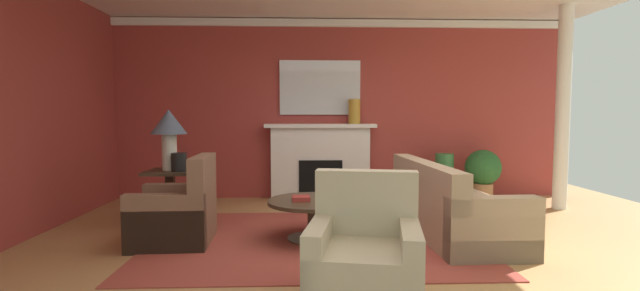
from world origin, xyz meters
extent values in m
plane|color=tan|center=(0.00, 0.00, 0.00)|extent=(9.43, 9.43, 0.00)
cube|color=#9E3833|center=(0.00, 2.87, 1.48)|extent=(7.85, 0.12, 2.95)
cube|color=#9E3833|center=(-3.69, 0.30, 1.48)|extent=(0.12, 6.22, 2.95)
cube|color=white|center=(0.00, 2.79, 2.87)|extent=(7.85, 0.08, 0.12)
cube|color=#993D33|center=(-0.46, 0.27, 0.01)|extent=(3.53, 2.65, 0.01)
cube|color=white|center=(-0.28, 2.66, 0.59)|extent=(1.60, 0.25, 1.17)
cube|color=black|center=(-0.28, 2.64, 0.35)|extent=(0.70, 0.26, 0.60)
cube|color=white|center=(-0.28, 2.63, 1.20)|extent=(1.80, 0.35, 0.06)
cube|color=silver|center=(-0.28, 2.78, 1.83)|extent=(1.33, 0.04, 0.89)
cube|color=tan|center=(1.17, 0.42, 0.23)|extent=(1.00, 2.14, 0.45)
cube|color=tan|center=(0.82, 0.41, 0.65)|extent=(0.30, 2.11, 0.40)
cube|color=tan|center=(1.21, -0.53, 0.31)|extent=(0.91, 0.24, 0.62)
cube|color=tan|center=(1.13, 1.37, 0.31)|extent=(0.91, 0.24, 0.62)
cube|color=brown|center=(-1.97, 0.20, 0.22)|extent=(0.83, 0.83, 0.44)
cube|color=brown|center=(-1.65, 0.21, 0.70)|extent=(0.19, 0.81, 0.51)
cube|color=brown|center=(-1.98, 0.53, 0.30)|extent=(0.80, 0.17, 0.60)
cube|color=brown|center=(-1.96, -0.13, 0.30)|extent=(0.80, 0.17, 0.60)
cube|color=#C1B293|center=(-0.13, -1.40, 0.22)|extent=(0.93, 0.93, 0.44)
cube|color=#C1B293|center=(-0.07, -1.09, 0.70)|extent=(0.82, 0.30, 0.51)
cube|color=#C1B293|center=(-0.45, -1.34, 0.30)|extent=(0.28, 0.81, 0.60)
cube|color=#C1B293|center=(0.20, -1.46, 0.30)|extent=(0.28, 0.81, 0.60)
cylinder|color=#3D2D1E|center=(-0.46, 0.27, 0.43)|extent=(1.00, 1.00, 0.04)
cylinder|color=#3D2D1E|center=(-0.46, 0.27, 0.21)|extent=(0.12, 0.12, 0.41)
cylinder|color=#3D2D1E|center=(-0.46, 0.27, 0.01)|extent=(0.56, 0.56, 0.03)
cube|color=#3D2D1E|center=(-2.22, 0.97, 0.68)|extent=(0.56, 0.56, 0.04)
cube|color=#3D2D1E|center=(-2.22, 0.97, 0.33)|extent=(0.10, 0.10, 0.66)
cube|color=#3D2D1E|center=(-2.22, 0.97, 0.02)|extent=(0.45, 0.45, 0.04)
cylinder|color=beige|center=(-2.22, 0.97, 0.92)|extent=(0.18, 0.18, 0.45)
cone|color=#4C566B|center=(-2.22, 0.97, 1.30)|extent=(0.44, 0.44, 0.30)
cylinder|color=#33703D|center=(1.68, 2.36, 0.38)|extent=(0.29, 0.29, 0.77)
cylinder|color=black|center=(-2.07, 0.85, 0.81)|extent=(0.19, 0.19, 0.22)
cylinder|color=#B7892D|center=(0.27, 2.61, 1.43)|extent=(0.19, 0.19, 0.40)
cube|color=maroon|center=(-0.59, 0.23, 0.48)|extent=(0.20, 0.20, 0.05)
cylinder|color=#A8754C|center=(2.28, 2.30, 0.15)|extent=(0.32, 0.32, 0.30)
sphere|color=#28602D|center=(2.28, 2.30, 0.55)|extent=(0.56, 0.56, 0.56)
cylinder|color=white|center=(3.21, 1.76, 1.48)|extent=(0.20, 0.20, 2.95)
camera|label=1|loc=(-0.57, -4.55, 1.40)|focal=24.88mm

